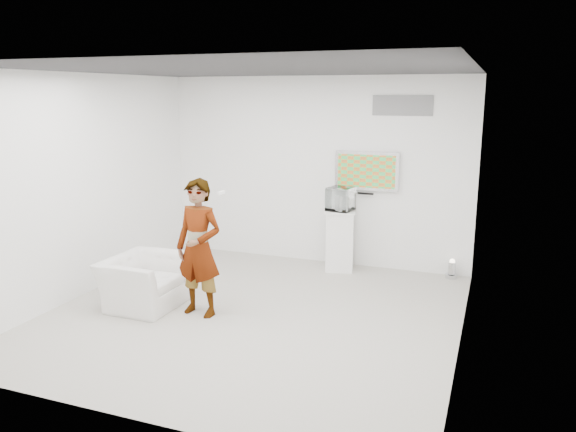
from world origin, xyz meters
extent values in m
cube|color=#A9A39B|center=(0.00, 0.00, 0.01)|extent=(5.00, 5.00, 0.01)
cube|color=#2D2D2F|center=(0.00, 0.00, 3.00)|extent=(5.00, 5.00, 0.01)
cube|color=white|center=(0.00, 2.50, 1.50)|extent=(5.00, 0.01, 3.00)
cube|color=white|center=(0.00, -2.50, 1.50)|extent=(5.00, 0.01, 3.00)
cube|color=white|center=(-2.50, 0.00, 1.50)|extent=(0.01, 5.00, 3.00)
cube|color=white|center=(2.50, 0.00, 1.50)|extent=(0.01, 5.00, 3.00)
cube|color=silver|center=(0.85, 2.45, 1.55)|extent=(1.00, 0.08, 0.60)
cube|color=slate|center=(1.35, 2.49, 2.55)|extent=(0.90, 0.02, 0.30)
imported|color=silver|center=(-0.63, -0.21, 0.86)|extent=(0.67, 0.48, 1.72)
imported|color=silver|center=(-1.46, -0.22, 0.33)|extent=(0.89, 1.01, 0.65)
cube|color=white|center=(0.52, 2.17, 0.48)|extent=(0.56, 0.56, 0.96)
cylinder|color=silver|center=(2.22, 2.35, 0.14)|extent=(0.20, 0.20, 0.28)
cube|color=white|center=(0.52, 2.17, 1.14)|extent=(0.42, 0.42, 0.36)
cube|color=white|center=(0.52, 2.17, 1.07)|extent=(0.13, 0.17, 0.23)
cube|color=white|center=(-0.37, -0.09, 1.55)|extent=(0.04, 0.14, 0.04)
camera|label=1|loc=(2.76, -6.07, 2.74)|focal=35.00mm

